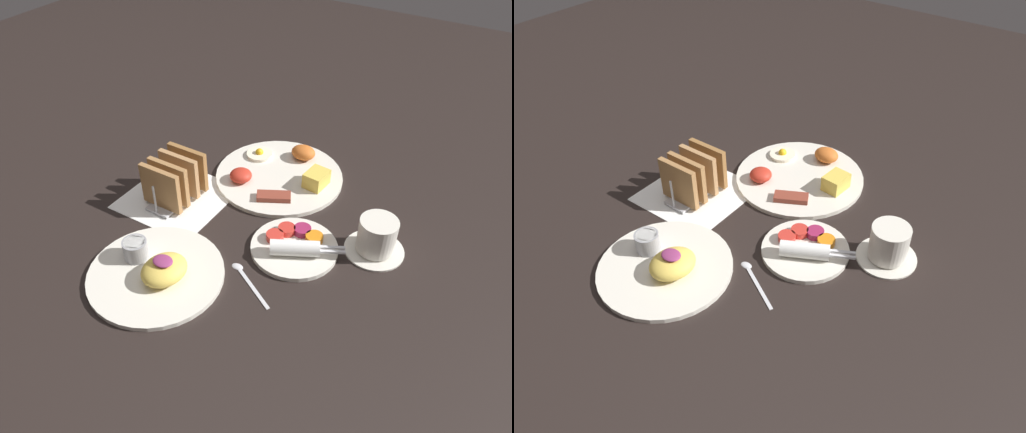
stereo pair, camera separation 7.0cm
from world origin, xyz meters
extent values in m
plane|color=black|center=(0.00, 0.00, 0.00)|extent=(3.00, 3.00, 0.00)
cube|color=white|center=(-0.17, 0.02, 0.00)|extent=(0.22, 0.22, 0.00)
cylinder|color=silver|center=(-0.01, 0.21, 0.01)|extent=(0.30, 0.30, 0.01)
cube|color=#E5C64C|center=(0.09, 0.22, 0.03)|extent=(0.05, 0.06, 0.04)
ellipsoid|color=#C66023|center=(0.01, 0.30, 0.03)|extent=(0.06, 0.05, 0.03)
cylinder|color=#F4EACC|center=(-0.09, 0.25, 0.01)|extent=(0.06, 0.06, 0.01)
sphere|color=yellow|center=(-0.09, 0.25, 0.02)|extent=(0.02, 0.02, 0.02)
ellipsoid|color=red|center=(-0.07, 0.14, 0.02)|extent=(0.05, 0.05, 0.03)
cube|color=brown|center=(0.03, 0.12, 0.02)|extent=(0.08, 0.06, 0.01)
cylinder|color=silver|center=(0.14, 0.01, 0.01)|extent=(0.18, 0.18, 0.01)
cylinder|color=orange|center=(0.17, 0.04, 0.02)|extent=(0.04, 0.04, 0.01)
cylinder|color=#99234C|center=(0.13, 0.05, 0.02)|extent=(0.04, 0.04, 0.01)
cylinder|color=red|center=(0.11, 0.04, 0.02)|extent=(0.04, 0.04, 0.01)
cylinder|color=red|center=(0.10, 0.01, 0.02)|extent=(0.04, 0.04, 0.01)
cylinder|color=white|center=(0.15, -0.01, 0.03)|extent=(0.10, 0.07, 0.03)
cube|color=silver|center=(0.21, 0.03, 0.03)|extent=(0.05, 0.03, 0.00)
cube|color=silver|center=(0.22, 0.02, 0.03)|extent=(0.05, 0.03, 0.00)
cylinder|color=silver|center=(-0.05, -0.19, 0.01)|extent=(0.26, 0.26, 0.01)
ellipsoid|color=#EAC651|center=(-0.03, -0.19, 0.03)|extent=(0.10, 0.11, 0.04)
ellipsoid|color=#8C3366|center=(-0.03, -0.19, 0.05)|extent=(0.04, 0.03, 0.01)
cylinder|color=#99999E|center=(-0.11, -0.18, 0.03)|extent=(0.05, 0.05, 0.04)
cylinder|color=white|center=(-0.11, -0.18, 0.05)|extent=(0.04, 0.04, 0.01)
cube|color=#B7B7BC|center=(-0.17, 0.02, 0.01)|extent=(0.06, 0.15, 0.01)
cube|color=#9C6E40|center=(-0.17, -0.03, 0.06)|extent=(0.10, 0.01, 0.10)
cube|color=#9B6D3F|center=(-0.17, 0.00, 0.06)|extent=(0.10, 0.01, 0.10)
cube|color=#A97B4D|center=(-0.17, 0.04, 0.06)|extent=(0.10, 0.01, 0.10)
cube|color=olive|center=(-0.17, 0.07, 0.06)|extent=(0.10, 0.01, 0.10)
cylinder|color=#B7B7BC|center=(-0.17, -0.05, 0.04)|extent=(0.01, 0.01, 0.07)
cylinder|color=#B7B7BC|center=(-0.17, 0.09, 0.04)|extent=(0.01, 0.01, 0.07)
cylinder|color=silver|center=(0.28, 0.09, 0.00)|extent=(0.12, 0.12, 0.01)
cylinder|color=silver|center=(0.28, 0.09, 0.04)|extent=(0.08, 0.08, 0.07)
cylinder|color=#381E0F|center=(0.28, 0.09, 0.07)|extent=(0.06, 0.06, 0.01)
cube|color=silver|center=(0.12, -0.12, 0.00)|extent=(0.10, 0.06, 0.00)
ellipsoid|color=silver|center=(0.07, -0.09, 0.00)|extent=(0.02, 0.02, 0.01)
camera|label=1|loc=(0.45, -0.65, 0.70)|focal=35.00mm
camera|label=2|loc=(0.51, -0.61, 0.70)|focal=35.00mm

